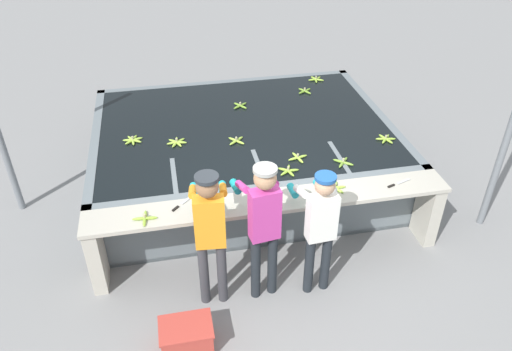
{
  "coord_description": "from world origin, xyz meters",
  "views": [
    {
      "loc": [
        -1.11,
        -4.28,
        4.44
      ],
      "look_at": [
        0.0,
        1.15,
        0.65
      ],
      "focal_mm": 35.0,
      "sensor_mm": 36.0,
      "label": 1
    }
  ],
  "objects_px": {
    "banana_bunch_floating_5": "(298,158)",
    "banana_bunch_floating_8": "(288,171)",
    "worker_2": "(320,223)",
    "banana_bunch_floating_1": "(240,106)",
    "banana_bunch_floating_2": "(386,139)",
    "banana_bunch_ledge_0": "(145,218)",
    "banana_bunch_floating_4": "(177,142)",
    "banana_bunch_floating_3": "(343,162)",
    "worker_1": "(264,220)",
    "knife_1": "(180,205)",
    "banana_bunch_floating_0": "(316,79)",
    "banana_bunch_floating_9": "(133,140)",
    "banana_bunch_ledge_1": "(335,188)",
    "banana_bunch_floating_7": "(236,141)",
    "banana_bunch_floating_6": "(305,91)",
    "knife_0": "(396,184)",
    "worker_0": "(210,227)",
    "crate": "(187,336)"
  },
  "relations": [
    {
      "from": "banana_bunch_ledge_1",
      "to": "banana_bunch_floating_8",
      "type": "bearing_deg",
      "value": 133.6
    },
    {
      "from": "banana_bunch_floating_4",
      "to": "knife_0",
      "type": "bearing_deg",
      "value": -31.13
    },
    {
      "from": "banana_bunch_floating_6",
      "to": "banana_bunch_floating_9",
      "type": "relative_size",
      "value": 0.92
    },
    {
      "from": "knife_1",
      "to": "banana_bunch_floating_6",
      "type": "bearing_deg",
      "value": 49.82
    },
    {
      "from": "banana_bunch_floating_8",
      "to": "banana_bunch_floating_2",
      "type": "bearing_deg",
      "value": 18.13
    },
    {
      "from": "banana_bunch_floating_6",
      "to": "banana_bunch_floating_7",
      "type": "relative_size",
      "value": 1.1
    },
    {
      "from": "banana_bunch_floating_7",
      "to": "worker_0",
      "type": "bearing_deg",
      "value": -107.54
    },
    {
      "from": "banana_bunch_floating_5",
      "to": "banana_bunch_floating_8",
      "type": "relative_size",
      "value": 1.01
    },
    {
      "from": "worker_1",
      "to": "knife_1",
      "type": "xyz_separation_m",
      "value": [
        -0.85,
        0.61,
        -0.14
      ]
    },
    {
      "from": "banana_bunch_floating_1",
      "to": "banana_bunch_floating_4",
      "type": "xyz_separation_m",
      "value": [
        -1.05,
        -0.93,
        -0.0
      ]
    },
    {
      "from": "worker_2",
      "to": "knife_1",
      "type": "height_order",
      "value": "worker_2"
    },
    {
      "from": "banana_bunch_floating_4",
      "to": "banana_bunch_floating_5",
      "type": "xyz_separation_m",
      "value": [
        1.53,
        -0.72,
        0.0
      ]
    },
    {
      "from": "banana_bunch_floating_4",
      "to": "banana_bunch_floating_6",
      "type": "xyz_separation_m",
      "value": [
        2.19,
        1.25,
        0.0
      ]
    },
    {
      "from": "banana_bunch_floating_1",
      "to": "knife_0",
      "type": "distance_m",
      "value": 2.87
    },
    {
      "from": "banana_bunch_floating_2",
      "to": "banana_bunch_ledge_0",
      "type": "bearing_deg",
      "value": -161.56
    },
    {
      "from": "banana_bunch_ledge_1",
      "to": "knife_0",
      "type": "bearing_deg",
      "value": -4.8
    },
    {
      "from": "banana_bunch_floating_8",
      "to": "banana_bunch_floating_9",
      "type": "distance_m",
      "value": 2.25
    },
    {
      "from": "banana_bunch_floating_5",
      "to": "crate",
      "type": "relative_size",
      "value": 0.51
    },
    {
      "from": "banana_bunch_floating_1",
      "to": "banana_bunch_floating_3",
      "type": "relative_size",
      "value": 1.05
    },
    {
      "from": "banana_bunch_floating_4",
      "to": "banana_bunch_ledge_0",
      "type": "distance_m",
      "value": 1.66
    },
    {
      "from": "banana_bunch_floating_1",
      "to": "banana_bunch_ledge_1",
      "type": "xyz_separation_m",
      "value": [
        0.72,
        -2.4,
        0.0
      ]
    },
    {
      "from": "banana_bunch_floating_0",
      "to": "banana_bunch_floating_6",
      "type": "xyz_separation_m",
      "value": [
        -0.32,
        -0.42,
        0.0
      ]
    },
    {
      "from": "banana_bunch_floating_0",
      "to": "banana_bunch_floating_8",
      "type": "bearing_deg",
      "value": -114.07
    },
    {
      "from": "banana_bunch_floating_8",
      "to": "banana_bunch_floating_4",
      "type": "bearing_deg",
      "value": 143.19
    },
    {
      "from": "banana_bunch_floating_7",
      "to": "banana_bunch_ledge_1",
      "type": "xyz_separation_m",
      "value": [
        0.97,
        -1.34,
        0.0
      ]
    },
    {
      "from": "banana_bunch_floating_3",
      "to": "banana_bunch_floating_6",
      "type": "xyz_separation_m",
      "value": [
        0.12,
        2.19,
        0.0
      ]
    },
    {
      "from": "banana_bunch_floating_1",
      "to": "banana_bunch_floating_8",
      "type": "bearing_deg",
      "value": -81.92
    },
    {
      "from": "banana_bunch_floating_4",
      "to": "banana_bunch_floating_9",
      "type": "height_order",
      "value": "same"
    },
    {
      "from": "banana_bunch_floating_5",
      "to": "banana_bunch_floating_4",
      "type": "bearing_deg",
      "value": 154.78
    },
    {
      "from": "worker_2",
      "to": "knife_0",
      "type": "bearing_deg",
      "value": 25.96
    },
    {
      "from": "banana_bunch_floating_3",
      "to": "banana_bunch_floating_8",
      "type": "height_order",
      "value": "same"
    },
    {
      "from": "banana_bunch_floating_4",
      "to": "banana_bunch_floating_9",
      "type": "relative_size",
      "value": 1.0
    },
    {
      "from": "worker_2",
      "to": "banana_bunch_floating_1",
      "type": "bearing_deg",
      "value": 96.53
    },
    {
      "from": "banana_bunch_floating_5",
      "to": "banana_bunch_ledge_0",
      "type": "height_order",
      "value": "banana_bunch_ledge_0"
    },
    {
      "from": "banana_bunch_floating_3",
      "to": "banana_bunch_ledge_1",
      "type": "relative_size",
      "value": 0.84
    },
    {
      "from": "worker_0",
      "to": "worker_1",
      "type": "distance_m",
      "value": 0.57
    },
    {
      "from": "worker_1",
      "to": "banana_bunch_floating_7",
      "type": "bearing_deg",
      "value": 89.12
    },
    {
      "from": "banana_bunch_floating_4",
      "to": "banana_bunch_ledge_0",
      "type": "relative_size",
      "value": 0.99
    },
    {
      "from": "banana_bunch_floating_6",
      "to": "banana_bunch_floating_1",
      "type": "bearing_deg",
      "value": -164.41
    },
    {
      "from": "banana_bunch_floating_7",
      "to": "banana_bunch_floating_9",
      "type": "bearing_deg",
      "value": 167.72
    },
    {
      "from": "banana_bunch_floating_7",
      "to": "knife_0",
      "type": "xyz_separation_m",
      "value": [
        1.72,
        -1.4,
        -0.01
      ]
    },
    {
      "from": "banana_bunch_floating_5",
      "to": "banana_bunch_floating_8",
      "type": "xyz_separation_m",
      "value": [
        -0.2,
        -0.27,
        -0.0
      ]
    },
    {
      "from": "banana_bunch_floating_4",
      "to": "knife_0",
      "type": "distance_m",
      "value": 2.96
    },
    {
      "from": "worker_2",
      "to": "banana_bunch_floating_2",
      "type": "bearing_deg",
      "value": 47.44
    },
    {
      "from": "knife_0",
      "to": "banana_bunch_floating_0",
      "type": "bearing_deg",
      "value": 90.3
    },
    {
      "from": "banana_bunch_floating_2",
      "to": "banana_bunch_floating_3",
      "type": "distance_m",
      "value": 0.91
    },
    {
      "from": "banana_bunch_floating_1",
      "to": "banana_bunch_floating_3",
      "type": "xyz_separation_m",
      "value": [
        1.02,
        -1.88,
        0.0
      ]
    },
    {
      "from": "banana_bunch_floating_7",
      "to": "banana_bunch_floating_2",
      "type": "bearing_deg",
      "value": -10.09
    },
    {
      "from": "banana_bunch_floating_0",
      "to": "knife_1",
      "type": "height_order",
      "value": "banana_bunch_floating_0"
    },
    {
      "from": "banana_bunch_floating_2",
      "to": "banana_bunch_floating_7",
      "type": "height_order",
      "value": "same"
    }
  ]
}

